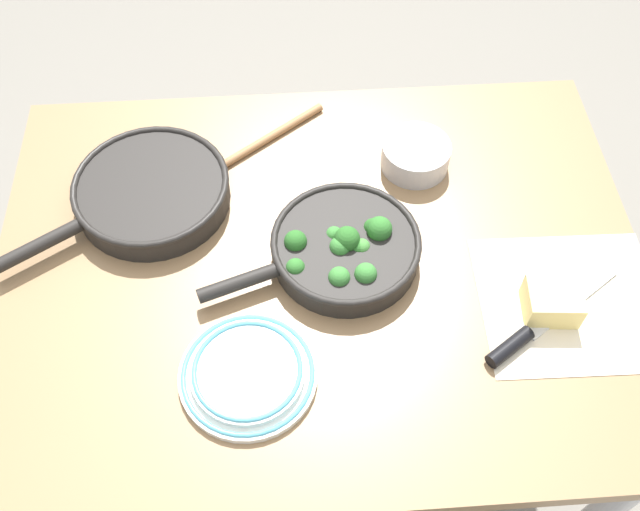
{
  "coord_description": "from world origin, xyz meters",
  "views": [
    {
      "loc": [
        0.05,
        0.67,
        1.75
      ],
      "look_at": [
        0.0,
        0.0,
        0.77
      ],
      "focal_mm": 40.0,
      "sensor_mm": 36.0,
      "label": 1
    }
  ],
  "objects_px": {
    "prep_bowl_steel": "(416,155)",
    "cheese_block": "(552,302)",
    "skillet_broccoli": "(344,247)",
    "wooden_spoon": "(225,164)",
    "skillet_eggs": "(150,192)",
    "grater_knife": "(535,327)",
    "dinner_plate_stack": "(248,373)"
  },
  "relations": [
    {
      "from": "skillet_eggs",
      "to": "cheese_block",
      "type": "relative_size",
      "value": 4.34
    },
    {
      "from": "grater_knife",
      "to": "cheese_block",
      "type": "xyz_separation_m",
      "value": [
        -0.03,
        -0.03,
        0.02
      ]
    },
    {
      "from": "wooden_spoon",
      "to": "cheese_block",
      "type": "height_order",
      "value": "cheese_block"
    },
    {
      "from": "grater_knife",
      "to": "prep_bowl_steel",
      "type": "distance_m",
      "value": 0.39
    },
    {
      "from": "grater_knife",
      "to": "prep_bowl_steel",
      "type": "xyz_separation_m",
      "value": [
        0.14,
        -0.36,
        0.02
      ]
    },
    {
      "from": "grater_knife",
      "to": "skillet_broccoli",
      "type": "bearing_deg",
      "value": 116.81
    },
    {
      "from": "wooden_spoon",
      "to": "grater_knife",
      "type": "height_order",
      "value": "grater_knife"
    },
    {
      "from": "wooden_spoon",
      "to": "cheese_block",
      "type": "relative_size",
      "value": 3.52
    },
    {
      "from": "prep_bowl_steel",
      "to": "cheese_block",
      "type": "bearing_deg",
      "value": 117.53
    },
    {
      "from": "dinner_plate_stack",
      "to": "cheese_block",
      "type": "bearing_deg",
      "value": -170.13
    },
    {
      "from": "grater_knife",
      "to": "cheese_block",
      "type": "distance_m",
      "value": 0.05
    },
    {
      "from": "skillet_broccoli",
      "to": "grater_knife",
      "type": "bearing_deg",
      "value": 131.87
    },
    {
      "from": "prep_bowl_steel",
      "to": "skillet_eggs",
      "type": "bearing_deg",
      "value": 6.62
    },
    {
      "from": "wooden_spoon",
      "to": "cheese_block",
      "type": "distance_m",
      "value": 0.63
    },
    {
      "from": "wooden_spoon",
      "to": "prep_bowl_steel",
      "type": "height_order",
      "value": "prep_bowl_steel"
    },
    {
      "from": "skillet_broccoli",
      "to": "skillet_eggs",
      "type": "relative_size",
      "value": 0.95
    },
    {
      "from": "cheese_block",
      "to": "dinner_plate_stack",
      "type": "distance_m",
      "value": 0.49
    },
    {
      "from": "skillet_broccoli",
      "to": "grater_knife",
      "type": "xyz_separation_m",
      "value": [
        -0.29,
        0.16,
        -0.02
      ]
    },
    {
      "from": "wooden_spoon",
      "to": "prep_bowl_steel",
      "type": "distance_m",
      "value": 0.35
    },
    {
      "from": "cheese_block",
      "to": "dinner_plate_stack",
      "type": "height_order",
      "value": "cheese_block"
    },
    {
      "from": "wooden_spoon",
      "to": "grater_knife",
      "type": "xyz_separation_m",
      "value": [
        -0.49,
        0.38,
        0.0
      ]
    },
    {
      "from": "skillet_broccoli",
      "to": "wooden_spoon",
      "type": "distance_m",
      "value": 0.3
    },
    {
      "from": "prep_bowl_steel",
      "to": "dinner_plate_stack",
      "type": "bearing_deg",
      "value": 52.71
    },
    {
      "from": "skillet_broccoli",
      "to": "dinner_plate_stack",
      "type": "xyz_separation_m",
      "value": [
        0.16,
        0.21,
        -0.02
      ]
    },
    {
      "from": "skillet_broccoli",
      "to": "dinner_plate_stack",
      "type": "distance_m",
      "value": 0.27
    },
    {
      "from": "skillet_broccoli",
      "to": "wooden_spoon",
      "type": "bearing_deg",
      "value": -66.53
    },
    {
      "from": "wooden_spoon",
      "to": "grater_knife",
      "type": "bearing_deg",
      "value": 105.78
    },
    {
      "from": "skillet_eggs",
      "to": "dinner_plate_stack",
      "type": "xyz_separation_m",
      "value": [
        -0.17,
        0.35,
        -0.01
      ]
    },
    {
      "from": "wooden_spoon",
      "to": "cheese_block",
      "type": "bearing_deg",
      "value": 109.95
    },
    {
      "from": "dinner_plate_stack",
      "to": "prep_bowl_steel",
      "type": "height_order",
      "value": "prep_bowl_steel"
    },
    {
      "from": "cheese_block",
      "to": "grater_knife",
      "type": "bearing_deg",
      "value": 47.82
    },
    {
      "from": "wooden_spoon",
      "to": "prep_bowl_steel",
      "type": "bearing_deg",
      "value": 140.41
    }
  ]
}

